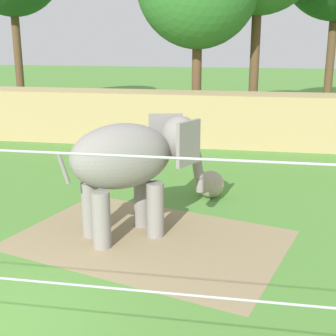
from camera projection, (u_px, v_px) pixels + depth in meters
dirt_patch at (150, 240)px, 11.02m from camera, size 6.84×5.56×0.01m
embankment_wall at (154, 117)px, 20.52m from camera, size 36.00×1.80×2.16m
elephant at (133, 160)px, 10.89m from camera, size 3.19×2.84×2.70m
enrichment_ball at (211, 184)px, 13.78m from camera, size 0.77×0.77×0.77m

